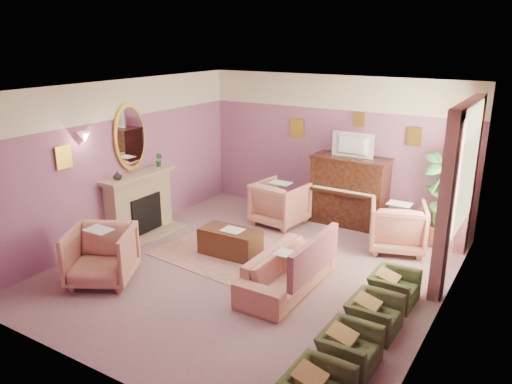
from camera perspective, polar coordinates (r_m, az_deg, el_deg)
The scene contains 47 objects.
floor at distance 7.92m, azimuth -0.27°, elevation -8.86°, with size 5.50×6.00×0.01m, color gray.
ceiling at distance 7.14m, azimuth -0.30°, elevation 11.73°, with size 5.50×6.00×0.01m, color beige.
wall_back at distance 10.00m, azimuth 8.87°, elevation 5.06°, with size 5.50×0.02×2.80m, color #7A4E7E.
wall_front at distance 5.27m, azimuth -17.94°, elevation -7.10°, with size 5.50×0.02×2.80m, color #7A4E7E.
wall_left at distance 9.12m, azimuth -15.15°, elevation 3.45°, with size 0.02×6.00×2.80m, color #7A4E7E.
wall_right at distance 6.47m, azimuth 20.92°, elevation -2.81°, with size 0.02×6.00×2.80m, color #7A4E7E.
picture_rail_band at distance 9.82m, azimuth 9.14°, elevation 11.18°, with size 5.50×0.01×0.65m, color white.
stripe_panel at distance 7.79m, azimuth 22.46°, elevation -2.15°, with size 0.01×3.00×2.15m, color #9EA98D.
fireplace_surround at distance 9.37m, azimuth -13.19°, elevation -1.45°, with size 0.30×1.40×1.10m, color tan.
fireplace_inset at distance 9.35m, azimuth -12.69°, elevation -2.42°, with size 0.18×0.72×0.68m, color black.
fire_ember at distance 9.39m, azimuth -12.44°, elevation -3.50°, with size 0.06×0.54×0.10m, color #FF4308.
mantel_shelf at distance 9.19m, azimuth -13.30°, elevation 1.89°, with size 0.40×1.55×0.07m, color tan.
hearth at distance 9.42m, azimuth -12.09°, elevation -4.76°, with size 0.55×1.50×0.02m, color tan.
mirror_frame at distance 9.13m, azimuth -14.22°, elevation 6.12°, with size 0.04×0.72×1.20m, color yellow.
mirror_glass at distance 9.11m, azimuth -14.11°, elevation 6.11°, with size 0.01×0.60×1.06m, color white.
sconce_shade at distance 8.35m, azimuth -19.06°, elevation 5.94°, with size 0.20×0.20×0.16m, color #FC9C90.
piano at distance 9.73m, azimuth 10.63°, elevation 0.04°, with size 1.40×0.60×1.30m, color black.
piano_keyshelf at distance 9.39m, azimuth 9.87°, elevation -0.10°, with size 1.30×0.12×0.06m, color black.
piano_keys at distance 9.38m, azimuth 9.89°, elevation 0.13°, with size 1.20×0.08×0.02m, color white.
piano_top at distance 9.55m, azimuth 10.85°, elevation 3.82°, with size 1.45×0.65×0.04m, color black.
television at distance 9.44m, azimuth 10.84°, elevation 5.47°, with size 0.80×0.12×0.48m, color black.
print_back_left at distance 10.23m, azimuth 4.71°, elevation 7.32°, with size 0.30×0.03×0.38m, color yellow.
print_back_right at distance 9.41m, azimuth 17.63°, elevation 6.04°, with size 0.26×0.03×0.34m, color yellow.
print_back_mid at distance 9.68m, azimuth 11.69°, elevation 8.11°, with size 0.22×0.03×0.26m, color yellow.
print_left_wall at distance 8.26m, azimuth -21.13°, elevation 3.75°, with size 0.03×0.28×0.36m, color yellow.
window_blind at distance 7.86m, azimuth 23.05°, elevation 2.72°, with size 0.03×1.40×1.80m, color beige.
curtain_left at distance 7.11m, azimuth 20.82°, elevation -1.86°, with size 0.16×0.34×2.60m, color #9C5461.
curtain_right at distance 8.85m, azimuth 23.22°, elevation 1.55°, with size 0.16×0.34×2.60m, color #9C5461.
pelmet at distance 7.72m, azimuth 23.22°, elevation 8.99°, with size 0.16×2.20×0.16m, color #9C5461.
mantel_plant at distance 9.52m, azimuth -11.01°, elevation 3.64°, with size 0.16×0.16×0.28m, color #2F682F.
mantel_vase at distance 8.82m, azimuth -15.57°, elevation 1.81°, with size 0.16×0.16×0.16m, color white.
area_rug at distance 8.43m, azimuth -2.40°, elevation -7.15°, with size 2.50×1.80×0.01m, color #AF756B.
coffee_table at distance 8.35m, azimuth -2.96°, elevation -5.75°, with size 1.00×0.50×0.45m, color #462816.
table_paper at distance 8.24m, azimuth -2.70°, elevation -4.35°, with size 0.35×0.28×0.01m, color silver.
sofa at distance 7.24m, azimuth 3.71°, elevation -8.20°, with size 0.63×1.88×0.76m, color tan.
sofa_throw at distance 6.99m, azimuth 6.66°, elevation -7.28°, with size 0.10×1.43×0.52m, color #9C5461.
floral_armchair_left at distance 9.62m, azimuth 2.78°, elevation -1.02°, with size 0.89×0.89×0.93m, color tan.
floral_armchair_right at distance 8.78m, azimuth 15.89°, elevation -3.54°, with size 0.89×0.89×0.93m, color tan.
floral_armchair_front at distance 7.71m, azimuth -17.31°, elevation -6.65°, with size 0.89×0.89×0.93m, color tan.
olive_chair_b at distance 5.80m, azimuth 10.66°, elevation -16.64°, with size 0.47×0.67×0.58m, color #44532B.
olive_chair_c at distance 6.46m, azimuth 13.39°, elevation -12.97°, with size 0.47×0.67×0.58m, color #44532B.
olive_chair_d at distance 7.16m, azimuth 15.53°, elevation -9.99°, with size 0.47×0.67×0.58m, color #44532B.
side_table at distance 9.27m, azimuth 21.24°, elevation -3.72°, with size 0.52×0.52×0.70m, color silver.
side_plant_big at distance 9.11m, azimuth 21.60°, elevation -0.67°, with size 0.30×0.30×0.34m, color #2F682F.
side_plant_small at distance 9.01m, azimuth 22.20°, elevation -1.14°, with size 0.16×0.16×0.28m, color #2F682F.
palm_pot at distance 9.28m, azimuth 20.02°, elevation -4.75°, with size 0.34×0.34×0.34m, color brown.
palm_plant at distance 9.00m, azimuth 20.60°, elevation 0.51°, with size 0.76×0.76×1.44m, color #2F682F.
Camera 1 is at (3.75, -6.03, 3.51)m, focal length 35.00 mm.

